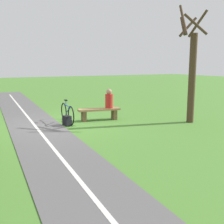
{
  "coord_description": "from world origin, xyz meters",
  "views": [
    {
      "loc": [
        3.06,
        10.36,
        2.38
      ],
      "look_at": [
        -1.09,
        2.47,
        0.8
      ],
      "focal_mm": 43.72,
      "sensor_mm": 36.0,
      "label": 1
    }
  ],
  "objects": [
    {
      "name": "path_centre_line",
      "position": [
        1.13,
        4.0,
        0.02
      ],
      "size": [
        1.77,
        31.96,
        0.0
      ],
      "primitive_type": "cube",
      "rotation": [
        0.0,
        0.0,
        -0.05
      ],
      "color": "silver",
      "rests_on": "paved_path"
    },
    {
      "name": "tree_far_left",
      "position": [
        -4.88,
        2.09,
        2.15
      ],
      "size": [
        1.21,
        1.33,
        4.69
      ],
      "color": "#473323",
      "rests_on": "ground_plane"
    },
    {
      "name": "paved_path",
      "position": [
        1.13,
        4.0,
        0.01
      ],
      "size": [
        3.84,
        36.05,
        0.02
      ],
      "primitive_type": "cube",
      "rotation": [
        0.0,
        0.0,
        -0.05
      ],
      "color": "#565454",
      "rests_on": "ground_plane"
    },
    {
      "name": "bicycle",
      "position": [
        -0.42,
        -0.19,
        0.39
      ],
      "size": [
        0.11,
        1.76,
        0.93
      ],
      "rotation": [
        0.0,
        0.0,
        1.53
      ],
      "color": "black",
      "rests_on": "ground_plane"
    },
    {
      "name": "person_seated",
      "position": [
        -2.19,
        0.1,
        0.87
      ],
      "size": [
        0.38,
        0.38,
        0.82
      ],
      "rotation": [
        0.0,
        0.0,
        -0.17
      ],
      "color": "#B2231E",
      "rests_on": "bench"
    },
    {
      "name": "bench",
      "position": [
        -1.76,
        0.02,
        0.35
      ],
      "size": [
        1.83,
        0.73,
        0.51
      ],
      "rotation": [
        0.0,
        0.0,
        -0.17
      ],
      "color": "#937047",
      "rests_on": "ground_plane"
    },
    {
      "name": "backpack",
      "position": [
        -0.23,
        0.33,
        0.19
      ],
      "size": [
        0.32,
        0.39,
        0.38
      ],
      "rotation": [
        0.0,
        0.0,
        1.75
      ],
      "color": "black",
      "rests_on": "ground_plane"
    },
    {
      "name": "ground_plane",
      "position": [
        0.0,
        0.0,
        0.0
      ],
      "size": [
        80.0,
        80.0,
        0.0
      ],
      "primitive_type": "plane",
      "color": "#477A2D"
    }
  ]
}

